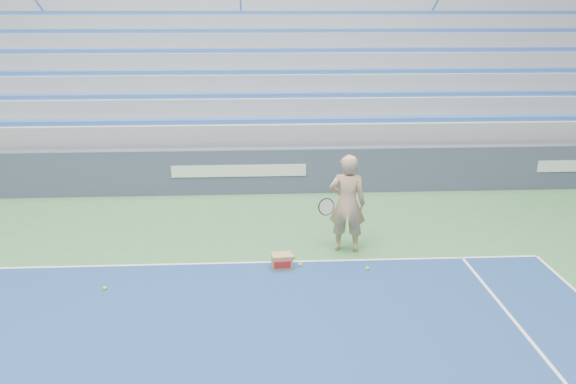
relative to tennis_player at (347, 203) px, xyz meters
name	(u,v)px	position (x,y,z in m)	size (l,w,h in m)	color
sponsor_barrier	(239,171)	(-2.06, 3.51, -0.37)	(30.00, 0.32, 1.10)	#3F4761
bleachers	(243,70)	(-2.07, 9.23, 1.44)	(31.00, 9.15, 7.30)	#989BA0
tennis_player	(347,203)	(0.00, 0.00, 0.00)	(0.97, 0.89, 1.83)	tan
ball_box	(282,261)	(-1.22, -0.71, -0.79)	(0.37, 0.30, 0.26)	#AC7F53
tennis_ball_0	(300,265)	(-0.89, -0.67, -0.88)	(0.07, 0.07, 0.07)	#B3E62F
tennis_ball_1	(368,269)	(0.25, -0.88, -0.88)	(0.07, 0.07, 0.07)	#B3E62F
tennis_ball_2	(293,257)	(-1.00, -0.32, -0.88)	(0.07, 0.07, 0.07)	#B3E62F
tennis_ball_3	(105,288)	(-4.08, -1.37, -0.88)	(0.07, 0.07, 0.07)	#B3E62F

